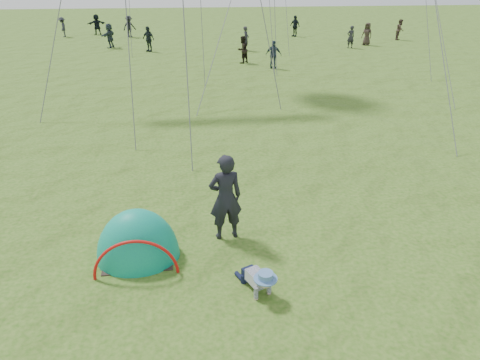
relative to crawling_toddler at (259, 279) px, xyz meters
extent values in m
plane|color=#275511|center=(-1.14, -0.79, -0.29)|extent=(140.00, 140.00, 0.00)
ellipsoid|color=#107874|center=(-2.18, 1.32, -0.29)|extent=(1.63, 1.34, 2.09)
imported|color=black|center=(-0.39, 1.83, 0.66)|extent=(0.75, 0.55, 1.89)
imported|color=black|center=(8.84, 32.85, 0.59)|extent=(0.94, 1.09, 1.75)
imported|color=black|center=(-5.55, 34.25, 0.60)|extent=(1.31, 1.16, 1.76)
imported|color=#312721|center=(13.14, 27.20, 0.54)|extent=(0.93, 0.96, 1.66)
imported|color=#2A353F|center=(-6.41, 28.43, 0.58)|extent=(1.09, 1.68, 1.74)
imported|color=#232229|center=(3.48, 25.79, 0.55)|extent=(0.61, 0.72, 1.67)
imported|color=#42322C|center=(17.02, 29.62, 0.53)|extent=(0.98, 1.01, 1.64)
imported|color=#243343|center=(4.17, 19.26, 0.50)|extent=(1.00, 0.71, 1.58)
imported|color=black|center=(-8.66, 36.51, 0.59)|extent=(1.70, 1.07, 1.75)
imported|color=#232329|center=(11.36, 25.95, 0.51)|extent=(0.63, 0.46, 1.60)
imported|color=black|center=(2.60, 21.15, 0.52)|extent=(0.99, 0.98, 1.62)
imported|color=black|center=(-3.44, 26.35, 0.57)|extent=(1.05, 0.95, 1.71)
imported|color=#272831|center=(-11.35, 35.17, 0.53)|extent=(0.75, 1.14, 1.64)
camera|label=1|loc=(-1.09, -5.86, 4.81)|focal=32.00mm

